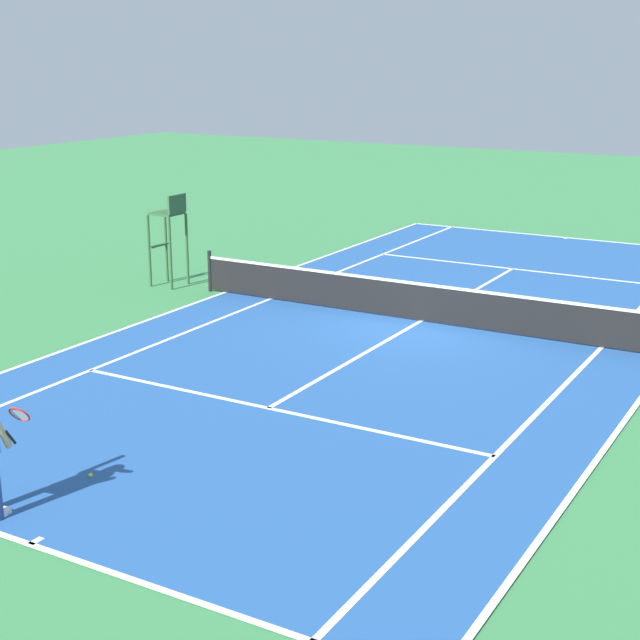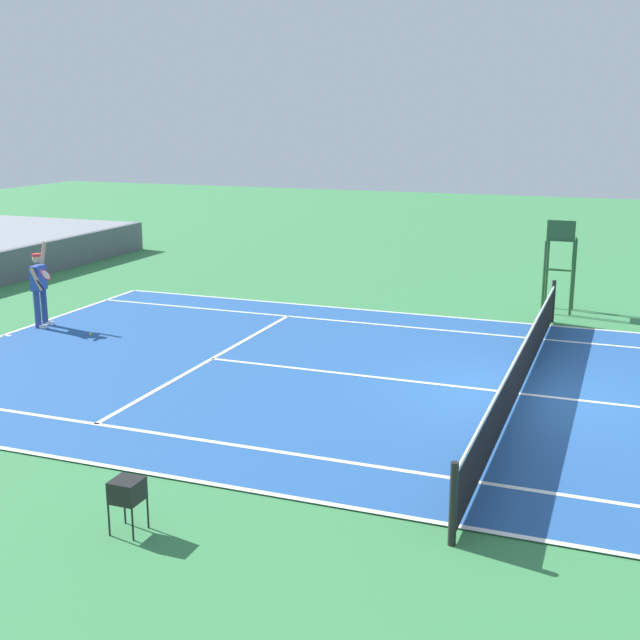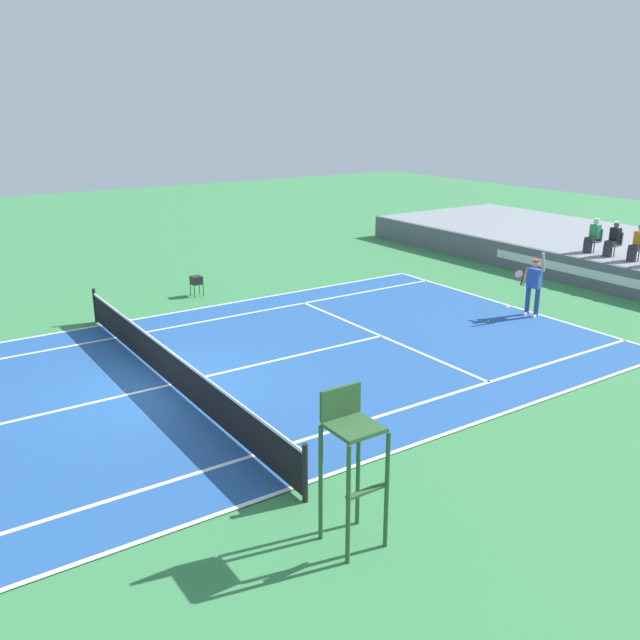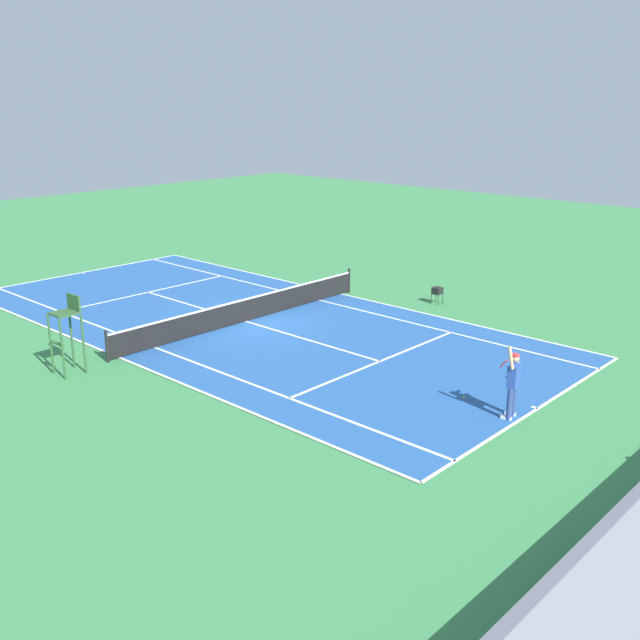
{
  "view_description": "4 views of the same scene",
  "coord_description": "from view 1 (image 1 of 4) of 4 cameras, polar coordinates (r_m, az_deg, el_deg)",
  "views": [
    {
      "loc": [
        -8.51,
        19.38,
        5.95
      ],
      "look_at": [
        0.31,
        4.07,
        1.0
      ],
      "focal_mm": 53.57,
      "sensor_mm": 36.0,
      "label": 1
    },
    {
      "loc": [
        -15.02,
        -1.74,
        5.04
      ],
      "look_at": [
        0.31,
        4.07,
        1.0
      ],
      "focal_mm": 46.8,
      "sensor_mm": 36.0,
      "label": 2
    },
    {
      "loc": [
        14.31,
        -5.31,
        6.34
      ],
      "look_at": [
        0.31,
        4.07,
        1.0
      ],
      "focal_mm": 37.98,
      "sensor_mm": 36.0,
      "label": 3
    },
    {
      "loc": [
        17.62,
        20.07,
        8.19
      ],
      "look_at": [
        0.31,
        4.07,
        1.0
      ],
      "focal_mm": 41.34,
      "sensor_mm": 36.0,
      "label": 4
    }
  ],
  "objects": [
    {
      "name": "tennis_ball",
      "position": [
        14.44,
        -13.54,
        -9.01
      ],
      "size": [
        0.07,
        0.07,
        0.07
      ],
      "primitive_type": "sphere",
      "color": "#D1E533",
      "rests_on": "ground"
    },
    {
      "name": "net",
      "position": [
        21.85,
        6.05,
        1.18
      ],
      "size": [
        11.98,
        0.1,
        1.07
      ],
      "color": "black",
      "rests_on": "ground"
    },
    {
      "name": "ground_plane",
      "position": [
        21.98,
        6.01,
        -0.14
      ],
      "size": [
        80.0,
        80.0,
        0.0
      ],
      "primitive_type": "plane",
      "color": "#387F47"
    },
    {
      "name": "umpire_chair",
      "position": [
        25.33,
        -8.99,
        5.47
      ],
      "size": [
        0.77,
        0.77,
        2.44
      ],
      "color": "#2D562D",
      "rests_on": "ground"
    },
    {
      "name": "court",
      "position": [
        21.98,
        6.01,
        -0.11
      ],
      "size": [
        11.08,
        23.88,
        0.03
      ],
      "color": "#235193",
      "rests_on": "ground"
    }
  ]
}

